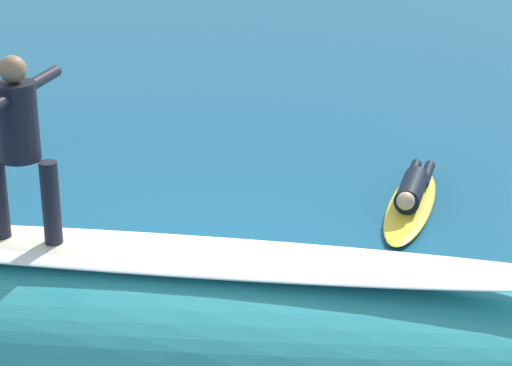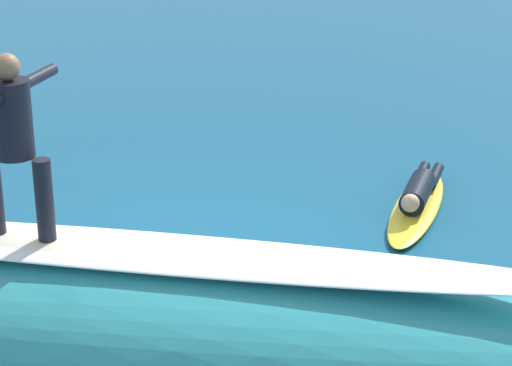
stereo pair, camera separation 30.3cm
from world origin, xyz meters
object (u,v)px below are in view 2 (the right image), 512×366
object	(u,v)px
surfboard_riding	(23,241)
surfboard_paddling	(417,207)
surfer_paddling	(419,189)
surfer_riding	(13,133)

from	to	relation	value
surfboard_riding	surfboard_paddling	world-z (taller)	surfboard_riding
surfer_paddling	surfboard_paddling	bearing A→B (deg)	0.00
surfer_riding	surfer_paddling	distance (m)	5.38
surfboard_riding	surfer_riding	size ratio (longest dim) A/B	1.25
surfer_riding	surfboard_paddling	distance (m)	5.34
surfboard_riding	surfer_riding	xyz separation A→B (m)	(0.00, 0.00, 0.89)
surfer_riding	surfer_paddling	size ratio (longest dim) A/B	0.87
surfboard_paddling	surfer_riding	bearing A→B (deg)	-29.44
surfboard_riding	surfboard_paddling	bearing A→B (deg)	-120.71
surfboard_paddling	surfboard_riding	bearing A→B (deg)	-29.44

